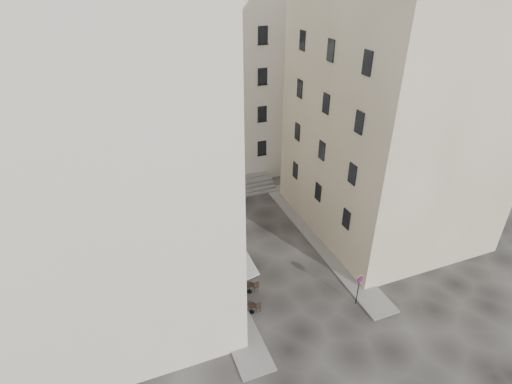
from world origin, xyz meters
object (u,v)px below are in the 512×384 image
no_parking_sign (359,284)px  bistro_table_a (252,308)px  pedestrian (240,252)px  bistro_table_b (249,287)px

no_parking_sign → bistro_table_a: 6.97m
pedestrian → bistro_table_b: bearing=57.2°
bistro_table_b → pedestrian: pedestrian is taller
no_parking_sign → bistro_table_b: (-6.14, 3.51, -1.23)m
bistro_table_b → bistro_table_a: bearing=-105.6°
bistro_table_a → pedestrian: 5.21m
no_parking_sign → bistro_table_b: 7.18m
no_parking_sign → pedestrian: size_ratio=1.44×
no_parking_sign → pedestrian: 8.90m
pedestrian → bistro_table_a: bearing=54.9°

